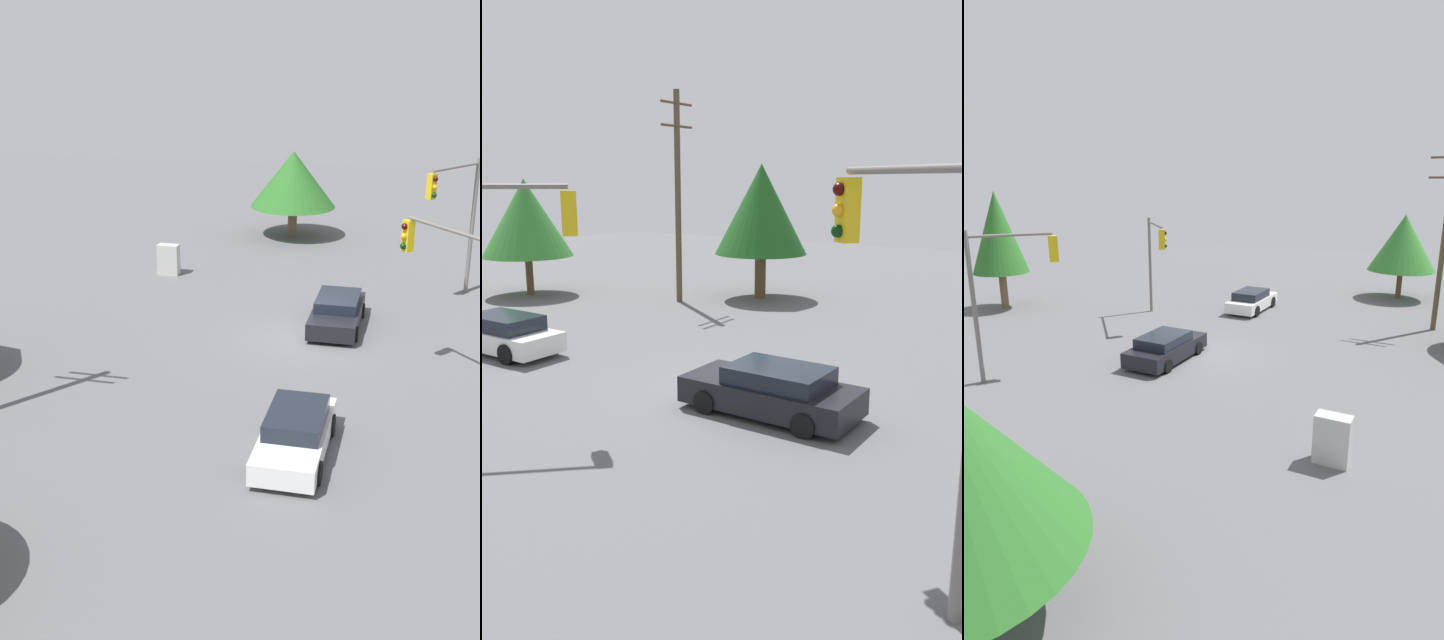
% 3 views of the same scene
% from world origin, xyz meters
% --- Properties ---
extents(ground_plane, '(80.00, 80.00, 0.00)m').
position_xyz_m(ground_plane, '(0.00, 0.00, 0.00)').
color(ground_plane, '#5B5B5E').
extents(sedan_white, '(1.95, 4.53, 1.33)m').
position_xyz_m(sedan_white, '(0.98, -9.00, 0.65)').
color(sedan_white, silver).
rests_on(sedan_white, ground_plane).
extents(sedan_dark, '(2.01, 4.47, 1.27)m').
position_xyz_m(sedan_dark, '(0.88, 1.53, 0.62)').
color(sedan_dark, black).
rests_on(sedan_dark, ground_plane).
extents(traffic_signal_main, '(2.22, 2.88, 6.18)m').
position_xyz_m(traffic_signal_main, '(5.34, 6.23, 4.21)').
color(traffic_signal_main, slate).
rests_on(traffic_signal_main, ground_plane).
extents(traffic_signal_cross, '(3.31, 3.58, 5.89)m').
position_xyz_m(traffic_signal_cross, '(5.27, -4.42, 4.09)').
color(traffic_signal_cross, slate).
rests_on(traffic_signal_cross, ground_plane).
extents(electrical_cabinet, '(1.03, 0.55, 1.50)m').
position_xyz_m(electrical_cabinet, '(-8.05, 6.75, 0.75)').
color(electrical_cabinet, '#B2B2AD').
rests_on(electrical_cabinet, ground_plane).
extents(tree_behind, '(4.84, 4.84, 4.90)m').
position_xyz_m(tree_behind, '(-3.43, 15.44, 3.32)').
color(tree_behind, brown).
rests_on(tree_behind, ground_plane).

